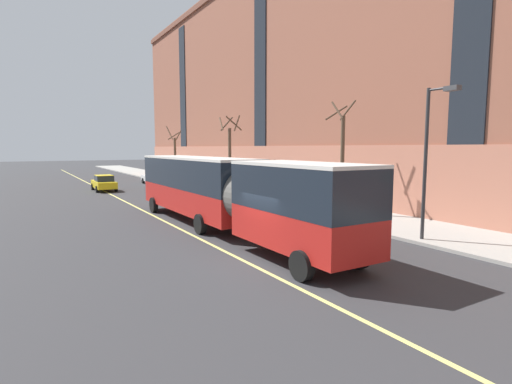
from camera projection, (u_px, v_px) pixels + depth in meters
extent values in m
plane|color=#303033|center=(270.00, 260.00, 15.20)|extent=(260.00, 260.00, 0.00)
cube|color=#9E9B93|center=(382.00, 222.00, 22.59)|extent=(5.37, 160.00, 0.15)
cube|color=#B67058|center=(462.00, 186.00, 21.13)|extent=(0.14, 110.00, 4.40)
cube|color=#1E232B|center=(260.00, 63.00, 37.63)|extent=(0.10, 2.00, 16.84)
cube|color=#1E232B|center=(183.00, 90.00, 55.24)|extent=(0.10, 2.00, 16.84)
cube|color=red|center=(196.00, 199.00, 23.22)|extent=(2.58, 11.85, 1.33)
cube|color=black|center=(195.00, 173.00, 23.05)|extent=(2.59, 11.85, 1.63)
cube|color=silver|center=(195.00, 158.00, 22.96)|extent=(2.61, 11.85, 0.12)
cube|color=#19232D|center=(163.00, 171.00, 28.13)|extent=(2.32, 0.09, 1.22)
cube|color=orange|center=(162.00, 160.00, 28.05)|extent=(1.76, 0.07, 0.28)
cube|color=black|center=(163.00, 197.00, 28.36)|extent=(2.47, 0.13, 0.24)
cube|color=white|center=(151.00, 195.00, 27.88)|extent=(0.28, 0.06, 0.18)
cube|color=white|center=(175.00, 193.00, 28.78)|extent=(0.28, 0.06, 0.18)
cylinder|color=#595651|center=(252.00, 196.00, 17.67)|extent=(2.40, 1.01, 2.39)
cube|color=red|center=(301.00, 228.00, 14.71)|extent=(2.55, 6.17, 1.33)
cube|color=black|center=(301.00, 188.00, 14.55)|extent=(2.56, 6.17, 1.63)
cube|color=silver|center=(302.00, 164.00, 14.45)|extent=(2.58, 6.17, 0.12)
cylinder|color=black|center=(154.00, 205.00, 26.18)|extent=(0.31, 1.00, 1.00)
cylinder|color=black|center=(190.00, 202.00, 27.48)|extent=(0.31, 1.00, 1.00)
cylinder|color=black|center=(200.00, 224.00, 19.64)|extent=(0.31, 1.00, 1.00)
cylinder|color=black|center=(245.00, 219.00, 20.93)|extent=(0.31, 1.00, 1.00)
cylinder|color=black|center=(301.00, 266.00, 12.71)|extent=(0.31, 1.00, 1.00)
cylinder|color=black|center=(359.00, 255.00, 14.01)|extent=(0.31, 1.00, 1.00)
cube|color=#BCAD89|center=(256.00, 202.00, 26.69)|extent=(1.84, 4.48, 0.64)
cube|color=#232D38|center=(257.00, 193.00, 26.43)|extent=(1.61, 2.02, 0.56)
cube|color=#BCAD89|center=(257.00, 189.00, 26.40)|extent=(1.57, 1.93, 0.04)
cylinder|color=black|center=(234.00, 205.00, 27.44)|extent=(0.22, 0.64, 0.64)
cylinder|color=black|center=(256.00, 203.00, 28.35)|extent=(0.22, 0.64, 0.64)
cylinder|color=black|center=(255.00, 210.00, 25.09)|extent=(0.22, 0.64, 0.64)
cylinder|color=black|center=(278.00, 208.00, 26.00)|extent=(0.22, 0.64, 0.64)
cube|color=navy|center=(209.00, 191.00, 33.36)|extent=(1.83, 4.70, 0.64)
cube|color=#232D38|center=(210.00, 184.00, 33.09)|extent=(1.56, 2.13, 0.56)
cube|color=navy|center=(210.00, 180.00, 33.06)|extent=(1.53, 2.04, 0.04)
cylinder|color=black|center=(193.00, 194.00, 34.16)|extent=(0.24, 0.65, 0.64)
cylinder|color=black|center=(210.00, 192.00, 35.05)|extent=(0.24, 0.65, 0.64)
cylinder|color=black|center=(207.00, 197.00, 31.73)|extent=(0.24, 0.65, 0.64)
cylinder|color=black|center=(226.00, 196.00, 32.62)|extent=(0.24, 0.65, 0.64)
cube|color=silver|center=(154.00, 179.00, 46.65)|extent=(1.85, 4.71, 0.64)
cube|color=#232D38|center=(155.00, 174.00, 46.39)|extent=(1.63, 2.12, 0.56)
cube|color=silver|center=(154.00, 171.00, 46.35)|extent=(1.59, 2.03, 0.04)
cylinder|color=black|center=(143.00, 181.00, 47.48)|extent=(0.22, 0.64, 0.64)
cylinder|color=black|center=(158.00, 180.00, 48.39)|extent=(0.22, 0.64, 0.64)
cylinder|color=black|center=(150.00, 183.00, 44.98)|extent=(0.22, 0.64, 0.64)
cylinder|color=black|center=(166.00, 182.00, 45.90)|extent=(0.22, 0.64, 0.64)
cube|color=#BCAD89|center=(176.00, 183.00, 40.46)|extent=(1.91, 4.34, 0.64)
cube|color=#232D38|center=(177.00, 178.00, 40.21)|extent=(1.63, 1.97, 0.56)
cube|color=#BCAD89|center=(177.00, 175.00, 40.18)|extent=(1.59, 1.89, 0.04)
cylinder|color=black|center=(164.00, 186.00, 41.22)|extent=(0.24, 0.65, 0.64)
cylinder|color=black|center=(180.00, 185.00, 42.08)|extent=(0.24, 0.65, 0.64)
cylinder|color=black|center=(172.00, 188.00, 38.92)|extent=(0.24, 0.65, 0.64)
cylinder|color=black|center=(189.00, 187.00, 39.77)|extent=(0.24, 0.65, 0.64)
cube|color=#B7B7BC|center=(317.00, 216.00, 21.22)|extent=(1.91, 4.34, 0.64)
cube|color=#232D38|center=(320.00, 205.00, 20.97)|extent=(1.61, 1.98, 0.56)
cube|color=#B7B7BC|center=(320.00, 199.00, 20.93)|extent=(1.57, 1.90, 0.04)
cylinder|color=black|center=(290.00, 219.00, 22.01)|extent=(0.25, 0.65, 0.64)
cylinder|color=black|center=(315.00, 217.00, 22.82)|extent=(0.25, 0.65, 0.64)
cylinder|color=black|center=(319.00, 227.00, 19.69)|extent=(0.25, 0.65, 0.64)
cylinder|color=black|center=(346.00, 224.00, 20.50)|extent=(0.25, 0.65, 0.64)
cube|color=yellow|center=(104.00, 184.00, 39.40)|extent=(1.81, 4.69, 0.64)
cube|color=#232D38|center=(104.00, 178.00, 39.13)|extent=(1.57, 2.12, 0.56)
cube|color=yellow|center=(104.00, 175.00, 39.10)|extent=(1.53, 2.03, 0.04)
cylinder|color=black|center=(93.00, 187.00, 40.25)|extent=(0.23, 0.64, 0.64)
cylinder|color=black|center=(110.00, 186.00, 41.11)|extent=(0.23, 0.64, 0.64)
cylinder|color=black|center=(97.00, 189.00, 37.76)|extent=(0.23, 0.64, 0.64)
cylinder|color=black|center=(116.00, 188.00, 38.62)|extent=(0.23, 0.64, 0.64)
cylinder|color=brown|center=(342.00, 165.00, 24.76)|extent=(0.25, 0.25, 6.04)
cylinder|color=brown|center=(348.00, 110.00, 24.76)|extent=(0.42, 1.10, 1.21)
cylinder|color=brown|center=(336.00, 113.00, 25.10)|extent=(1.58, 0.35, 0.99)
cylinder|color=brown|center=(337.00, 110.00, 24.16)|extent=(0.15, 1.07, 1.11)
cylinder|color=brown|center=(230.00, 160.00, 37.84)|extent=(0.29, 0.29, 5.91)
cylinder|color=brown|center=(237.00, 123.00, 37.74)|extent=(0.36, 1.55, 1.43)
cylinder|color=brown|center=(227.00, 124.00, 37.99)|extent=(1.32, 0.14, 1.36)
cylinder|color=brown|center=(221.00, 124.00, 37.27)|extent=(0.59, 1.64, 1.30)
cylinder|color=brown|center=(234.00, 123.00, 36.78)|extent=(1.72, 0.18, 1.33)
cylinder|color=brown|center=(175.00, 159.00, 50.95)|extent=(0.30, 0.30, 5.33)
cylinder|color=brown|center=(178.00, 135.00, 51.00)|extent=(0.39, 1.21, 1.17)
cylinder|color=brown|center=(174.00, 136.00, 51.28)|extent=(1.49, 0.34, 1.03)
cylinder|color=brown|center=(170.00, 133.00, 50.11)|extent=(0.42, 1.56, 1.72)
cylinder|color=#2D2D30|center=(425.00, 165.00, 17.62)|extent=(0.16, 0.16, 6.66)
cylinder|color=#2D2D30|center=(440.00, 89.00, 16.79)|extent=(0.10, 1.10, 0.10)
cube|color=#3D3D3F|center=(452.00, 88.00, 16.33)|extent=(0.36, 0.60, 0.20)
cylinder|color=red|center=(205.00, 187.00, 38.39)|extent=(0.24, 0.24, 0.55)
sphere|color=silver|center=(205.00, 184.00, 38.35)|extent=(0.20, 0.20, 0.20)
cylinder|color=silver|center=(204.00, 187.00, 38.30)|extent=(0.10, 0.09, 0.09)
cylinder|color=silver|center=(207.00, 187.00, 38.46)|extent=(0.10, 0.09, 0.09)
cube|color=#E0D66B|center=(214.00, 246.00, 17.28)|extent=(0.16, 140.00, 0.01)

